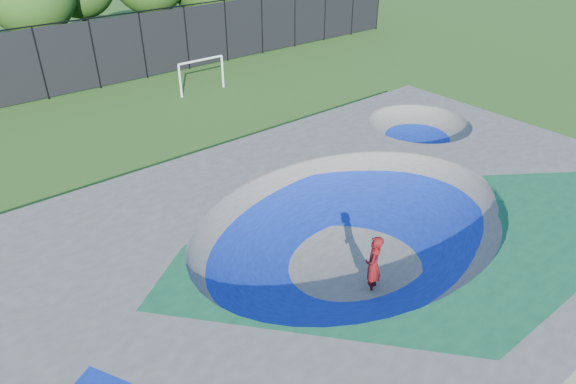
# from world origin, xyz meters

# --- Properties ---
(ground) EXTENTS (120.00, 120.00, 0.00)m
(ground) POSITION_xyz_m (0.00, 0.00, 0.00)
(ground) COLOR #2C5718
(ground) RESTS_ON ground
(skate_deck) EXTENTS (22.00, 14.00, 1.50)m
(skate_deck) POSITION_xyz_m (0.00, 0.00, 0.75)
(skate_deck) COLOR gray
(skate_deck) RESTS_ON ground
(skater) EXTENTS (0.83, 0.76, 1.91)m
(skater) POSITION_xyz_m (-0.79, -1.52, 0.95)
(skater) COLOR red
(skater) RESTS_ON ground
(skateboard) EXTENTS (0.72, 0.69, 0.05)m
(skateboard) POSITION_xyz_m (-0.79, -1.52, 0.03)
(skateboard) COLOR black
(skateboard) RESTS_ON ground
(soccer_goal) EXTENTS (2.93, 0.12, 1.93)m
(soccer_goal) POSITION_xyz_m (4.39, 16.57, 1.34)
(soccer_goal) COLOR white
(soccer_goal) RESTS_ON ground
(fence) EXTENTS (48.09, 0.09, 4.04)m
(fence) POSITION_xyz_m (0.00, 21.00, 2.10)
(fence) COLOR black
(fence) RESTS_ON ground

